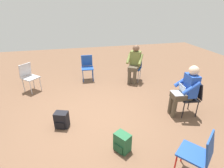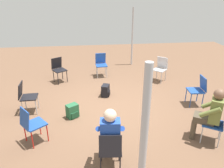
{
  "view_description": "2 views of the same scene",
  "coord_description": "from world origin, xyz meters",
  "views": [
    {
      "loc": [
        -3.33,
        0.36,
        2.49
      ],
      "look_at": [
        -0.17,
        -0.38,
        0.96
      ],
      "focal_mm": 28.0,
      "sensor_mm": 36.0,
      "label": 1
    },
    {
      "loc": [
        -0.58,
        -5.26,
        3.05
      ],
      "look_at": [
        0.03,
        -0.14,
        0.77
      ],
      "focal_mm": 35.0,
      "sensor_mm": 36.0,
      "label": 2
    }
  ],
  "objects": [
    {
      "name": "chair_northwest",
      "position": [
        -1.58,
        2.05,
        0.5
      ],
      "size": [
        0.56,
        0.58,
        0.85
      ],
      "rotation": [
        0.0,
        0.0,
        -2.57
      ],
      "color": "black",
      "rests_on": "ground"
    },
    {
      "name": "chair_west",
      "position": [
        -2.2,
        0.02,
        0.5
      ],
      "size": [
        0.45,
        0.41,
        0.85
      ],
      "rotation": [
        0.0,
        0.0,
        -1.54
      ],
      "color": "black",
      "rests_on": "ground"
    },
    {
      "name": "tent_pole_near",
      "position": [
        1.32,
        3.57,
        1.19
      ],
      "size": [
        0.07,
        0.07,
        2.38
      ],
      "primitive_type": "cylinder",
      "color": "#B2B2B7",
      "rests_on": "ground"
    },
    {
      "name": "chair_southeast",
      "position": [
        2.04,
        -1.73,
        0.5
      ],
      "size": [
        0.58,
        0.57,
        0.85
      ],
      "rotation": [
        0.0,
        0.0,
        0.99
      ],
      "color": "#1E4799",
      "rests_on": "ground"
    },
    {
      "name": "ground_plane",
      "position": [
        0.0,
        0.0,
        0.0
      ],
      "size": [
        14.48,
        14.48,
        0.0
      ],
      "primitive_type": "plane",
      "color": "brown"
    },
    {
      "name": "chair_east",
      "position": [
        2.44,
        -0.12,
        0.5
      ],
      "size": [
        0.46,
        0.42,
        0.85
      ],
      "rotation": [
        0.0,
        0.0,
        1.52
      ],
      "color": "#1E4799",
      "rests_on": "ground"
    },
    {
      "name": "chair_southwest",
      "position": [
        -1.79,
        -1.3,
        0.5
      ],
      "size": [
        0.58,
        0.58,
        0.85
      ],
      "rotation": [
        0.0,
        0.0,
        -0.92
      ],
      "color": "#1E4799",
      "rests_on": "ground"
    },
    {
      "name": "chair_south",
      "position": [
        -0.26,
        -2.28,
        0.5
      ],
      "size": [
        0.44,
        0.47,
        0.85
      ],
      "rotation": [
        0.0,
        0.0,
        -0.1
      ],
      "color": "black",
      "rests_on": "ground"
    },
    {
      "name": "person_in_olive",
      "position": [
        1.9,
        -1.64,
        0.69
      ],
      "size": [
        0.63,
        0.63,
        1.24
      ],
      "rotation": [
        0.0,
        0.0,
        0.99
      ],
      "color": "#4C4233",
      "rests_on": "ground"
    },
    {
      "name": "chair_north",
      "position": [
        -0.07,
        2.42,
        0.5
      ],
      "size": [
        0.43,
        0.46,
        0.85
      ],
      "rotation": [
        0.0,
        0.0,
        -3.07
      ],
      "color": "#1E4799",
      "rests_on": "ground"
    },
    {
      "name": "backpack_near_laptop_user",
      "position": [
        -0.07,
        0.71,
        0.16
      ],
      "size": [
        0.3,
        0.33,
        0.36
      ],
      "rotation": [
        0.0,
        0.0,
        4.36
      ],
      "color": "black",
      "rests_on": "ground"
    },
    {
      "name": "person_with_laptop",
      "position": [
        -0.24,
        -2.11,
        0.69
      ],
      "size": [
        0.53,
        0.55,
        1.24
      ],
      "rotation": [
        0.0,
        0.0,
        -0.1
      ],
      "color": "#4C4233",
      "rests_on": "ground"
    },
    {
      "name": "chair_northeast",
      "position": [
        1.96,
        1.69,
        0.5
      ],
      "size": [
        0.58,
        0.58,
        0.85
      ],
      "rotation": [
        0.0,
        0.0,
        2.37
      ],
      "color": "#B7B7BC",
      "rests_on": "ground"
    },
    {
      "name": "backpack_by_empty_chair",
      "position": [
        -1.01,
        -0.38,
        0.16
      ],
      "size": [
        0.34,
        0.32,
        0.36
      ],
      "rotation": [
        0.0,
        0.0,
        3.73
      ],
      "color": "#235B38",
      "rests_on": "ground"
    }
  ]
}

